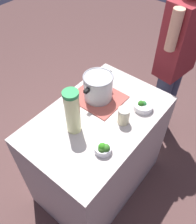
# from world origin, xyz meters

# --- Properties ---
(ground_plane) EXTENTS (8.00, 8.00, 0.00)m
(ground_plane) POSITION_xyz_m (0.00, 0.00, 0.00)
(ground_plane) COLOR brown
(counter_slab) EXTENTS (1.03, 0.67, 0.91)m
(counter_slab) POSITION_xyz_m (0.00, 0.00, 0.45)
(counter_slab) COLOR beige
(counter_slab) RESTS_ON ground_plane
(dish_cloth) EXTENTS (0.30, 0.35, 0.01)m
(dish_cloth) POSITION_xyz_m (0.15, 0.12, 0.91)
(dish_cloth) COLOR #A84F46
(dish_cloth) RESTS_ON counter_slab
(cooking_pot) EXTENTS (0.28, 0.21, 0.19)m
(cooking_pot) POSITION_xyz_m (0.15, 0.12, 1.01)
(cooking_pot) COLOR #B7B7BC
(cooking_pot) RESTS_ON dish_cloth
(lemonade_pitcher) EXTENTS (0.10, 0.10, 0.32)m
(lemonade_pitcher) POSITION_xyz_m (-0.17, 0.05, 1.07)
(lemonade_pitcher) COLOR #E9ED9E
(lemonade_pitcher) RESTS_ON counter_slab
(mason_jar) EXTENTS (0.08, 0.08, 0.12)m
(mason_jar) POSITION_xyz_m (0.07, -0.16, 0.97)
(mason_jar) COLOR beige
(mason_jar) RESTS_ON counter_slab
(broccoli_bowl_front) EXTENTS (0.14, 0.14, 0.07)m
(broccoli_bowl_front) POSITION_xyz_m (0.26, -0.19, 0.93)
(broccoli_bowl_front) COLOR silver
(broccoli_bowl_front) RESTS_ON counter_slab
(broccoli_bowl_center) EXTENTS (0.11, 0.11, 0.08)m
(broccoli_bowl_center) POSITION_xyz_m (-0.20, -0.20, 0.94)
(broccoli_bowl_center) COLOR silver
(broccoli_bowl_center) RESTS_ON counter_slab
(person_cook) EXTENTS (0.50, 0.25, 1.64)m
(person_cook) POSITION_xyz_m (0.89, -0.12, 0.91)
(person_cook) COLOR #3B415C
(person_cook) RESTS_ON ground_plane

